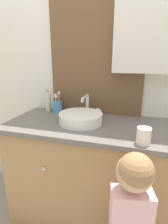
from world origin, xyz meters
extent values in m
cube|color=silver|center=(0.00, 0.63, 1.25)|extent=(3.20, 0.06, 2.50)
cube|color=brown|center=(-0.09, 0.59, 1.44)|extent=(0.76, 0.02, 1.18)
cube|color=#B2C1CC|center=(-0.09, 0.58, 1.44)|extent=(0.70, 0.01, 1.12)
cube|color=silver|center=(0.34, 0.55, 1.57)|extent=(0.59, 0.10, 0.72)
cube|color=#A37A4C|center=(0.00, 0.31, 0.42)|extent=(1.31, 0.53, 0.83)
cube|color=#605B56|center=(0.00, 0.31, 0.85)|extent=(1.35, 0.57, 0.03)
sphere|color=silver|center=(-0.30, 0.04, 0.62)|extent=(0.02, 0.02, 0.02)
sphere|color=silver|center=(0.30, 0.04, 0.62)|extent=(0.02, 0.02, 0.02)
cylinder|color=white|center=(-0.13, 0.31, 0.90)|extent=(0.32, 0.32, 0.07)
cylinder|color=silver|center=(-0.13, 0.31, 0.94)|extent=(0.26, 0.26, 0.01)
cylinder|color=silver|center=(-0.13, 0.50, 0.95)|extent=(0.02, 0.02, 0.17)
cylinder|color=silver|center=(-0.13, 0.42, 1.04)|extent=(0.02, 0.14, 0.02)
cylinder|color=silver|center=(-0.13, 0.35, 1.02)|extent=(0.02, 0.02, 0.02)
sphere|color=white|center=(-0.05, 0.50, 0.90)|extent=(0.06, 0.06, 0.06)
cylinder|color=#4C93C6|center=(-0.41, 0.51, 0.91)|extent=(0.08, 0.08, 0.09)
cylinder|color=#D6423D|center=(-0.39, 0.51, 0.96)|extent=(0.01, 0.01, 0.17)
cube|color=white|center=(-0.39, 0.51, 1.04)|extent=(0.01, 0.02, 0.02)
cylinder|color=white|center=(-0.40, 0.52, 0.96)|extent=(0.01, 0.01, 0.16)
cube|color=white|center=(-0.40, 0.52, 1.03)|extent=(0.01, 0.02, 0.02)
cylinder|color=orange|center=(-0.43, 0.51, 0.95)|extent=(0.01, 0.01, 0.14)
cube|color=white|center=(-0.43, 0.51, 1.01)|extent=(0.01, 0.02, 0.02)
cylinder|color=#E5CC4C|center=(-0.42, 0.50, 0.95)|extent=(0.01, 0.01, 0.15)
cube|color=white|center=(-0.42, 0.50, 1.02)|extent=(0.01, 0.02, 0.02)
cylinder|color=#8E56B7|center=(-0.40, 0.49, 0.95)|extent=(0.01, 0.01, 0.14)
cube|color=white|center=(-0.40, 0.49, 1.01)|extent=(0.01, 0.02, 0.02)
cylinder|color=beige|center=(-0.50, 0.51, 0.94)|extent=(0.05, 0.05, 0.16)
cylinder|color=silver|center=(-0.50, 0.51, 1.03)|extent=(0.01, 0.01, 0.02)
cube|color=silver|center=(-0.50, 0.51, 1.05)|extent=(0.02, 0.03, 0.02)
cube|color=beige|center=(0.26, -0.13, 0.54)|extent=(0.22, 0.15, 0.37)
sphere|color=tan|center=(0.26, -0.13, 0.83)|extent=(0.17, 0.17, 0.17)
sphere|color=#997047|center=(0.26, -0.14, 0.85)|extent=(0.16, 0.16, 0.16)
cylinder|color=beige|center=(0.28, 0.08, 0.66)|extent=(0.11, 0.28, 0.04)
cylinder|color=pink|center=(0.25, 0.21, 0.70)|extent=(0.02, 0.05, 0.12)
cylinder|color=silver|center=(0.29, 0.10, 0.91)|extent=(0.08, 0.08, 0.09)
camera|label=1|loc=(0.23, -0.83, 1.31)|focal=28.00mm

